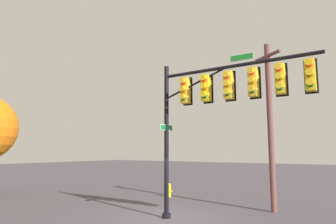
{
  "coord_description": "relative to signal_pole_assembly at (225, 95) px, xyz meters",
  "views": [
    {
      "loc": [
        7.47,
        -10.88,
        2.83
      ],
      "look_at": [
        -0.21,
        0.43,
        4.61
      ],
      "focal_mm": 32.09,
      "sensor_mm": 36.0,
      "label": 1
    }
  ],
  "objects": [
    {
      "name": "utility_pole",
      "position": [
        0.68,
        3.81,
        -0.85
      ],
      "size": [
        1.54,
        1.13,
        8.11
      ],
      "color": "brown",
      "rests_on": "ground_plane"
    },
    {
      "name": "signal_pole_assembly",
      "position": [
        0.0,
        0.0,
        0.0
      ],
      "size": [
        6.55,
        0.94,
        6.62
      ],
      "color": "black",
      "rests_on": "ground_plane"
    },
    {
      "name": "ground_plane",
      "position": [
        -2.77,
        -0.02,
        -5.04
      ],
      "size": [
        120.0,
        120.0,
        0.0
      ],
      "primitive_type": "plane",
      "color": "#433E44"
    },
    {
      "name": "fire_hydrant",
      "position": [
        -5.97,
        4.93,
        -4.63
      ],
      "size": [
        0.33,
        0.24,
        0.83
      ],
      "color": "yellow",
      "rests_on": "ground_plane"
    }
  ]
}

